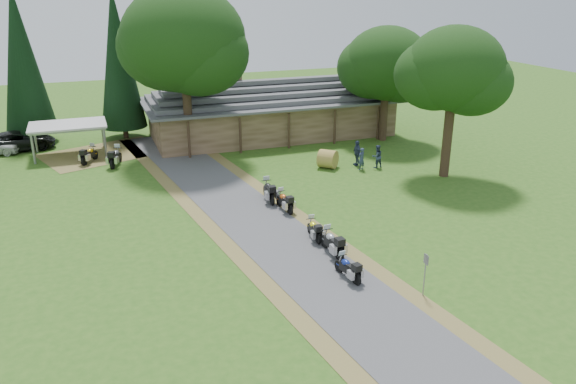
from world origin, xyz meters
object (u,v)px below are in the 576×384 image
object	(u,v)px
hay_bale	(328,159)
motorcycle_carport_a	(89,154)
carport	(70,139)
motorcycle_row_b	(332,242)
car_dark_suv	(17,136)
motorcycle_row_c	(314,229)
motorcycle_carport_b	(115,156)
motorcycle_row_a	(348,267)
motorcycle_row_d	(285,200)
lodge	(271,107)
motorcycle_row_e	(269,190)

from	to	relation	value
hay_bale	motorcycle_carport_a	bearing A→B (deg)	156.01
carport	hay_bale	distance (m)	19.90
carport	motorcycle_row_b	bearing A→B (deg)	-62.19
car_dark_suv	motorcycle_row_c	world-z (taller)	car_dark_suv
motorcycle_row_c	carport	bearing A→B (deg)	33.67
car_dark_suv	motorcycle_carport_b	distance (m)	9.72
motorcycle_row_b	motorcycle_carport_a	world-z (taller)	motorcycle_row_b
car_dark_suv	motorcycle_carport_a	bearing A→B (deg)	-145.56
car_dark_suv	motorcycle_row_b	distance (m)	29.75
motorcycle_row_a	motorcycle_row_d	bearing A→B (deg)	-10.07
carport	motorcycle_carport_a	distance (m)	2.98
motorcycle_row_a	motorcycle_row_b	distance (m)	2.48
motorcycle_carport_b	motorcycle_row_a	bearing A→B (deg)	-136.23
motorcycle_row_d	hay_bale	size ratio (longest dim) A/B	1.39
motorcycle_row_a	motorcycle_carport_a	xyz separation A→B (m)	(-10.37, 22.26, 0.09)
carport	motorcycle_carport_a	world-z (taller)	carport
lodge	motorcycle_row_e	bearing A→B (deg)	-108.85
carport	hay_bale	bearing A→B (deg)	-29.74
motorcycle_row_b	motorcycle_row_d	xyz separation A→B (m)	(-0.29, 6.10, -0.05)
motorcycle_row_d	hay_bale	xyz separation A→B (m)	(5.62, 6.56, 0.03)
lodge	motorcycle_row_a	xyz separation A→B (m)	(-4.80, -25.38, -1.88)
car_dark_suv	motorcycle_row_c	distance (m)	28.06
motorcycle_row_a	motorcycle_row_d	xyz separation A→B (m)	(0.04, 8.56, 0.05)
motorcycle_carport_b	motorcycle_row_d	bearing A→B (deg)	-123.49
motorcycle_carport_b	motorcycle_row_c	bearing A→B (deg)	-130.55
hay_bale	motorcycle_row_c	bearing A→B (deg)	-117.04
motorcycle_carport_b	car_dark_suv	bearing A→B (deg)	67.03
motorcycle_row_e	motorcycle_carport_b	distance (m)	13.34
motorcycle_row_c	motorcycle_carport_a	distance (m)	20.75
carport	motorcycle_carport_b	size ratio (longest dim) A/B	2.68
motorcycle_row_d	motorcycle_row_e	bearing A→B (deg)	6.16
carport	hay_bale	xyz separation A→B (m)	(17.33, -9.76, -0.56)
motorcycle_carport_a	hay_bale	xyz separation A→B (m)	(16.03, -7.14, -0.00)
car_dark_suv	motorcycle_row_d	world-z (taller)	car_dark_suv
motorcycle_row_c	motorcycle_row_d	distance (m)	4.18
car_dark_suv	motorcycle_row_a	bearing A→B (deg)	-160.23
lodge	motorcycle_carport_b	bearing A→B (deg)	-161.23
motorcycle_row_a	hay_bale	xyz separation A→B (m)	(5.66, 15.12, 0.08)
carport	motorcycle_row_c	size ratio (longest dim) A/B	3.33
motorcycle_row_d	motorcycle_row_b	bearing A→B (deg)	177.28
motorcycle_row_a	motorcycle_carport_a	world-z (taller)	motorcycle_carport_a
motorcycle_row_a	motorcycle_row_e	xyz separation A→B (m)	(-0.33, 10.36, 0.11)
motorcycle_row_d	carport	bearing A→B (deg)	30.23
carport	motorcycle_row_d	bearing A→B (deg)	-54.68
motorcycle_row_e	motorcycle_row_d	bearing A→B (deg)	-164.72
motorcycle_carport_a	lodge	bearing A→B (deg)	-46.94
carport	motorcycle_carport_b	world-z (taller)	carport
motorcycle_row_c	motorcycle_row_e	world-z (taller)	motorcycle_row_e
motorcycle_row_b	motorcycle_row_d	size ratio (longest dim) A/B	1.07
motorcycle_row_a	carport	bearing A→B (deg)	15.34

